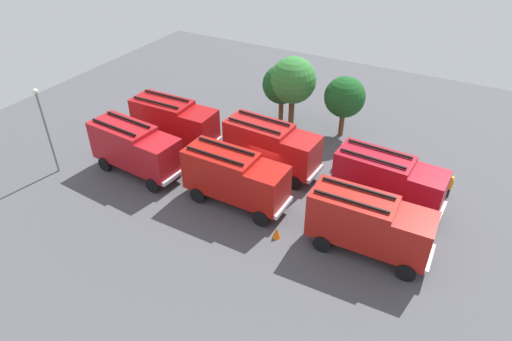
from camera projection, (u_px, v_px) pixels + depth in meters
The scene contains 15 objects.
ground_plane at pixel (256, 187), 32.31m from camera, with size 54.01×54.01×0.00m, color #4C4C51.
fire_truck_0 at pixel (135, 147), 32.66m from camera, with size 7.37×3.21×3.88m.
fire_truck_1 at pixel (235, 176), 29.63m from camera, with size 7.24×2.84×3.88m.
fire_truck_2 at pixel (369, 223), 25.80m from camera, with size 7.25×2.87×3.88m.
fire_truck_3 at pixel (174, 121), 36.06m from camera, with size 7.24×2.84×3.88m.
fire_truck_4 at pixel (271, 145), 32.88m from camera, with size 7.32×3.06×3.88m.
fire_truck_5 at pixel (388, 180), 29.31m from camera, with size 7.32×3.06×3.88m.
firefighter_0 at pixel (450, 186), 30.79m from camera, with size 0.33×0.47×1.69m.
firefighter_1 at pixel (343, 153), 34.16m from camera, with size 0.48×0.42×1.80m.
firefighter_2 at pixel (436, 180), 31.39m from camera, with size 0.44×0.29×1.63m.
tree_0 at pixel (282, 85), 38.60m from camera, with size 3.36×3.36×5.20m.
tree_1 at pixel (293, 80), 37.80m from camera, with size 3.95×3.95×6.12m.
tree_2 at pixel (345, 97), 36.53m from camera, with size 3.36×3.36×5.21m.
traffic_cone_0 at pixel (277, 233), 27.73m from camera, with size 0.51×0.51×0.73m, color #F2600C.
lamppost at pixel (45, 125), 31.79m from camera, with size 0.36×0.36×6.68m.
Camera 1 is at (12.47, -22.86, 19.18)m, focal length 31.59 mm.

